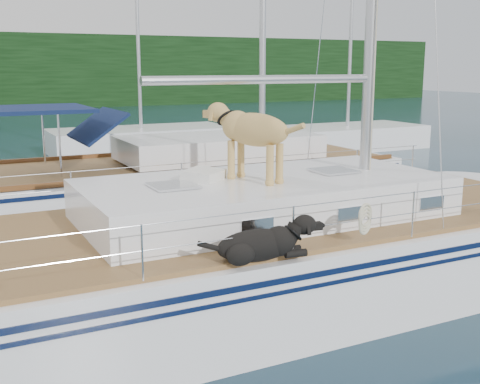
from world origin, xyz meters
TOP-DOWN VIEW (x-y plane):
  - ground at (0.00, 0.00)m, footprint 120.00×120.00m
  - main_sailboat at (0.10, -0.01)m, footprint 12.00×3.90m
  - neighbor_sailboat at (1.74, 5.96)m, footprint 11.00×3.50m
  - bg_boat_center at (4.00, 16.00)m, footprint 7.20×3.00m
  - bg_boat_east at (12.00, 13.00)m, footprint 6.40×3.00m

SIDE VIEW (x-z plane):
  - ground at x=0.00m, z-range 0.00..0.00m
  - bg_boat_center at x=4.00m, z-range -5.37..6.28m
  - bg_boat_east at x=12.00m, z-range -5.37..6.28m
  - neighbor_sailboat at x=1.74m, z-range -6.02..7.28m
  - main_sailboat at x=0.10m, z-range -6.32..7.69m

